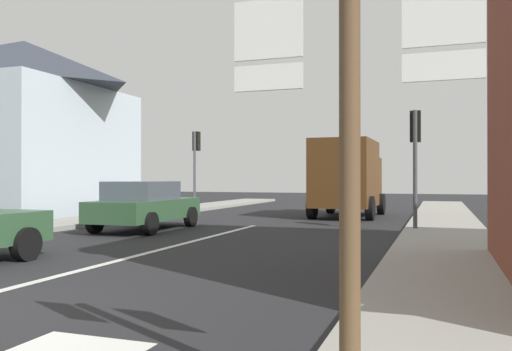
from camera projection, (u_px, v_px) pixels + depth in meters
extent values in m
plane|color=#232326|center=(231.00, 232.00, 15.40)|extent=(80.00, 80.00, 0.00)
cube|color=gray|center=(447.00, 246.00, 11.57)|extent=(2.22, 44.00, 0.14)
cube|color=gray|center=(18.00, 229.00, 15.45)|extent=(2.22, 44.00, 0.14)
cube|color=silver|center=(163.00, 249.00, 11.62)|extent=(0.16, 12.00, 0.01)
cube|color=silver|center=(24.00, 151.00, 23.66)|extent=(7.17, 7.94, 5.55)
pyramid|color=#2D333D|center=(24.00, 65.00, 23.68)|extent=(7.53, 8.34, 2.18)
cube|color=silver|center=(88.00, 201.00, 27.97)|extent=(4.30, 1.20, 0.70)
cylinder|color=black|center=(26.00, 244.00, 9.99)|extent=(0.22, 0.64, 0.64)
cube|color=#2D5133|center=(146.00, 209.00, 16.02)|extent=(1.90, 4.26, 0.60)
cube|color=#47515B|center=(142.00, 191.00, 15.78)|extent=(1.63, 2.16, 0.55)
cylinder|color=black|center=(142.00, 216.00, 17.57)|extent=(0.24, 0.65, 0.64)
cylinder|color=black|center=(191.00, 217.00, 17.05)|extent=(0.24, 0.65, 0.64)
cylinder|color=black|center=(95.00, 222.00, 14.99)|extent=(0.24, 0.65, 0.64)
cylinder|color=black|center=(150.00, 224.00, 14.47)|extent=(0.24, 0.65, 0.64)
cube|color=#4C2D14|center=(345.00, 173.00, 20.79)|extent=(2.26, 3.73, 2.60)
cube|color=#4C2D14|center=(356.00, 181.00, 23.14)|extent=(2.11, 1.33, 2.00)
cube|color=#47515B|center=(356.00, 163.00, 23.19)|extent=(1.76, 0.13, 0.70)
cylinder|color=black|center=(331.00, 203.00, 23.46)|extent=(0.29, 0.90, 0.90)
cylinder|color=black|center=(381.00, 204.00, 22.71)|extent=(0.29, 0.90, 0.90)
cylinder|color=black|center=(312.00, 207.00, 20.27)|extent=(0.29, 0.90, 0.90)
cylinder|color=black|center=(370.00, 208.00, 19.51)|extent=(0.29, 0.90, 0.90)
cylinder|color=brown|center=(350.00, 174.00, 3.47)|extent=(0.14, 0.14, 3.20)
cube|color=white|center=(268.00, 29.00, 3.72)|extent=(0.50, 0.03, 0.42)
cube|color=black|center=(269.00, 30.00, 3.73)|extent=(0.43, 0.01, 0.32)
cube|color=white|center=(268.00, 78.00, 3.71)|extent=(0.50, 0.03, 0.18)
cube|color=black|center=(269.00, 78.00, 3.73)|extent=(0.43, 0.01, 0.13)
cube|color=white|center=(443.00, 12.00, 3.33)|extent=(0.50, 0.03, 0.42)
cube|color=black|center=(443.00, 13.00, 3.35)|extent=(0.43, 0.01, 0.32)
cube|color=white|center=(443.00, 66.00, 3.33)|extent=(0.50, 0.03, 0.18)
cube|color=black|center=(443.00, 67.00, 3.35)|extent=(0.43, 0.01, 0.13)
cylinder|color=#47474C|center=(195.00, 171.00, 24.76)|extent=(0.12, 0.12, 3.76)
cube|color=black|center=(196.00, 141.00, 24.95)|extent=(0.30, 0.28, 0.90)
sphere|color=#360303|center=(198.00, 136.00, 25.09)|extent=(0.18, 0.18, 0.18)
sphere|color=#3C2303|center=(198.00, 142.00, 25.09)|extent=(0.18, 0.18, 0.18)
sphere|color=#0CA526|center=(198.00, 147.00, 25.08)|extent=(0.18, 0.18, 0.18)
cylinder|color=#47474C|center=(415.00, 172.00, 15.08)|extent=(0.12, 0.12, 3.51)
cube|color=black|center=(415.00, 127.00, 15.27)|extent=(0.30, 0.28, 0.90)
sphere|color=#360303|center=(416.00, 118.00, 15.41)|extent=(0.18, 0.18, 0.18)
sphere|color=#3C2303|center=(416.00, 127.00, 15.41)|extent=(0.18, 0.18, 0.18)
sphere|color=#0CA526|center=(416.00, 137.00, 15.40)|extent=(0.18, 0.18, 0.18)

